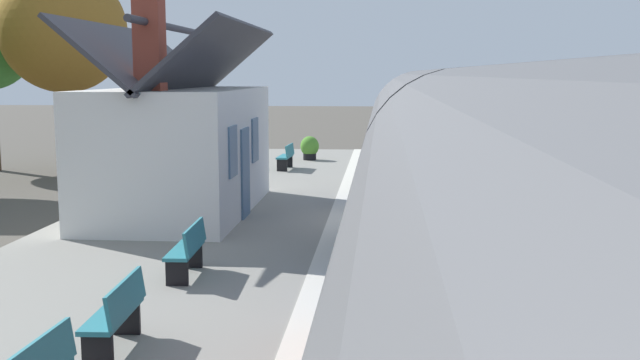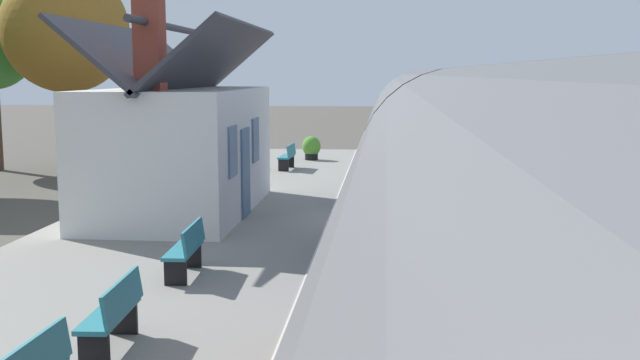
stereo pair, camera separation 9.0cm
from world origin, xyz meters
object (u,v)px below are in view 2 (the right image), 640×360
Objects in this scene: bench_near_building at (187,248)px; bench_by_lamp at (114,312)px; station_building at (181,145)px; planter_bench_left at (212,158)px; planter_under_sign at (311,148)px; tree_mid_background at (65,31)px; train at (457,230)px; bench_platform_end at (288,156)px; planter_bench_right at (240,154)px.

bench_by_lamp is at bearing -179.96° from bench_near_building.
planter_bench_left is (9.08, 1.42, -1.35)m from station_building.
planter_under_sign is 11.19m from tree_mid_background.
bench_by_lamp is (-1.13, 4.22, -0.87)m from train.
planter_under_sign is (20.36, -0.37, 0.00)m from bench_by_lamp.
station_building reaches higher than bench_near_building.
planter_under_sign is (2.14, -3.48, 0.19)m from planter_bench_left.
tree_mid_background is (21.27, 9.78, 4.61)m from bench_by_lamp.
train is at bearing -156.81° from planter_bench_left.
train is at bearing -168.69° from planter_under_sign.
bench_by_lamp is 1.52× the size of planter_under_sign.
planter_under_sign reaches higher than bench_near_building.
planter_under_sign is at bearing -1.05° from bench_by_lamp.
bench_platform_end is 0.17× the size of tree_mid_background.
train is at bearing -143.61° from station_building.
bench_near_building is (-14.06, -0.16, 0.00)m from bench_platform_end.
station_building is at bearing 169.64° from planter_under_sign.
planter_bench_left is (18.22, 3.10, -0.18)m from bench_by_lamp.
train is 4.85m from bench_near_building.
planter_bench_right is at bearing 122.62° from planter_under_sign.
bench_by_lamp and bench_near_building have the same top height.
tree_mid_background reaches higher than planter_under_sign.
bench_near_building reaches higher than planter_bench_right.
planter_under_sign is 3.00m from planter_bench_right.
planter_under_sign is at bearing -10.26° from bench_platform_end.
bench_near_building is 20.92m from tree_mid_background.
bench_near_building is 17.01m from planter_under_sign.
planter_bench_right is 9.30m from tree_mid_background.
bench_by_lamp reaches higher than planter_bench_right.
train is at bearing -164.95° from bench_platform_end.
bench_platform_end is 1.52× the size of planter_under_sign.
bench_near_building is 15.53m from planter_bench_right.
bench_platform_end is at bearing 15.05° from train.
tree_mid_background is (2.52, 7.63, 4.69)m from planter_bench_right.
planter_bench_right is at bearing 56.36° from bench_platform_end.
station_building is 0.83× the size of tree_mid_background.
tree_mid_background is (12.14, 8.10, 3.44)m from station_building.
station_building is 11.47m from planter_under_sign.
train reaches higher than bench_near_building.
planter_under_sign reaches higher than planter_bench_right.
planter_bench_right reaches higher than planter_bench_left.
tree_mid_background reaches higher than bench_by_lamp.
train reaches higher than planter_bench_left.
planter_bench_right is (17.62, 6.38, -0.95)m from train.
planter_under_sign is at bearing -58.33° from planter_bench_left.
bench_platform_end is (16.29, 4.38, -0.87)m from train.
bench_near_building is at bearing -163.80° from station_building.
train reaches higher than planter_under_sign.
planter_bench_right is (18.75, 2.16, -0.08)m from bench_by_lamp.
bench_platform_end is at bearing 169.74° from planter_under_sign.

